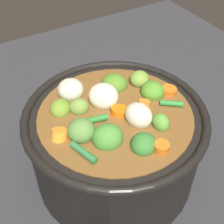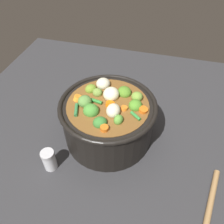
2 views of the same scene
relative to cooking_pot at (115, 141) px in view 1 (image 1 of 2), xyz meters
The scene contains 2 objects.
ground_plane 0.08m from the cooking_pot, 81.83° to the right, with size 1.10×1.10×0.00m, color #2D2D30.
cooking_pot is the anchor object (origin of this frame).
Camera 1 is at (-0.18, -0.30, 0.47)m, focal length 50.78 mm.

